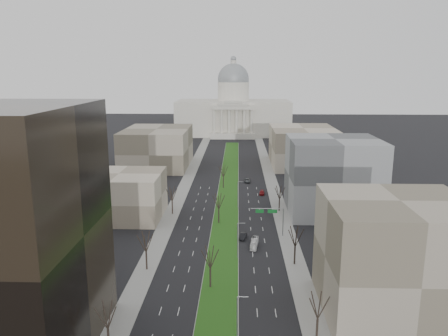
% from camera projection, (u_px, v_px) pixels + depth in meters
% --- Properties ---
extents(ground, '(600.00, 600.00, 0.00)m').
position_uv_depth(ground, '(228.00, 188.00, 170.28)').
color(ground, black).
rests_on(ground, ground).
extents(median, '(8.00, 222.03, 0.20)m').
position_uv_depth(median, '(228.00, 189.00, 169.27)').
color(median, '#999993').
rests_on(median, ground).
extents(sidewalk_left, '(5.00, 330.00, 0.15)m').
position_uv_depth(sidewalk_left, '(175.00, 207.00, 146.44)').
color(sidewalk_left, gray).
rests_on(sidewalk_left, ground).
extents(sidewalk_right, '(5.00, 330.00, 0.15)m').
position_uv_depth(sidewalk_right, '(279.00, 208.00, 145.33)').
color(sidewalk_right, gray).
rests_on(sidewalk_right, ground).
extents(capitol, '(80.00, 46.00, 55.00)m').
position_uv_depth(capitol, '(233.00, 111.00, 312.64)').
color(capitol, beige).
rests_on(capitol, ground).
extents(building_beige_left, '(26.00, 22.00, 14.00)m').
position_uv_depth(building_beige_left, '(120.00, 195.00, 135.67)').
color(building_beige_left, gray).
rests_on(building_beige_left, ground).
extents(building_tan_right, '(26.00, 24.00, 22.00)m').
position_uv_depth(building_tan_right, '(395.00, 257.00, 81.00)').
color(building_tan_right, gray).
rests_on(building_tan_right, ground).
extents(building_grey_right, '(28.00, 26.00, 24.00)m').
position_uv_depth(building_grey_right, '(333.00, 176.00, 139.28)').
color(building_grey_right, '#5C5E61').
rests_on(building_grey_right, ground).
extents(building_far_left, '(30.00, 40.00, 18.00)m').
position_uv_depth(building_far_left, '(157.00, 148.00, 208.45)').
color(building_far_left, gray).
rests_on(building_far_left, ground).
extents(building_far_right, '(30.00, 40.00, 18.00)m').
position_uv_depth(building_far_right, '(303.00, 147.00, 211.10)').
color(building_far_right, gray).
rests_on(building_far_right, ground).
extents(tree_left_near, '(5.10, 5.10, 9.18)m').
position_uv_depth(tree_left_near, '(107.00, 315.00, 69.90)').
color(tree_left_near, black).
rests_on(tree_left_near, ground).
extents(tree_left_mid, '(5.40, 5.40, 9.72)m').
position_uv_depth(tree_left_mid, '(146.00, 241.00, 99.07)').
color(tree_left_mid, black).
rests_on(tree_left_mid, ground).
extents(tree_left_far, '(5.28, 5.28, 9.50)m').
position_uv_depth(tree_left_far, '(172.00, 194.00, 138.12)').
color(tree_left_far, black).
rests_on(tree_left_far, ground).
extents(tree_right_near, '(5.16, 5.16, 9.29)m').
position_uv_depth(tree_right_near, '(318.00, 305.00, 72.69)').
color(tree_right_near, black).
rests_on(tree_right_near, ground).
extents(tree_right_mid, '(5.52, 5.52, 9.94)m').
position_uv_depth(tree_right_mid, '(295.00, 236.00, 101.85)').
color(tree_right_mid, black).
rests_on(tree_right_mid, ground).
extents(tree_right_far, '(5.04, 5.04, 9.07)m').
position_uv_depth(tree_right_far, '(280.00, 192.00, 141.00)').
color(tree_right_far, black).
rests_on(tree_right_far, ground).
extents(tree_median_a, '(5.40, 5.40, 9.72)m').
position_uv_depth(tree_median_a, '(210.00, 257.00, 90.79)').
color(tree_median_a, black).
rests_on(tree_median_a, ground).
extents(tree_median_b, '(5.40, 5.40, 9.72)m').
position_uv_depth(tree_median_b, '(219.00, 201.00, 129.80)').
color(tree_median_b, black).
rests_on(tree_median_b, ground).
extents(tree_median_c, '(5.40, 5.40, 9.72)m').
position_uv_depth(tree_median_c, '(223.00, 171.00, 168.82)').
color(tree_median_c, black).
rests_on(tree_median_c, ground).
extents(streetlamp_median_a, '(1.90, 0.20, 9.16)m').
position_uv_depth(streetlamp_median_a, '(238.00, 321.00, 71.57)').
color(streetlamp_median_a, gray).
rests_on(streetlamp_median_a, ground).
extents(streetlamp_median_b, '(1.90, 0.20, 9.16)m').
position_uv_depth(streetlamp_median_b, '(238.00, 240.00, 105.71)').
color(streetlamp_median_b, gray).
rests_on(streetlamp_median_b, ground).
extents(streetlamp_median_c, '(1.90, 0.20, 9.16)m').
position_uv_depth(streetlamp_median_c, '(238.00, 194.00, 144.73)').
color(streetlamp_median_c, gray).
rests_on(streetlamp_median_c, ground).
extents(mast_arm_signs, '(9.12, 0.24, 8.09)m').
position_uv_depth(mast_arm_signs, '(273.00, 215.00, 119.78)').
color(mast_arm_signs, gray).
rests_on(mast_arm_signs, ground).
extents(car_grey_near, '(2.31, 4.67, 1.53)m').
position_uv_depth(car_grey_near, '(253.00, 244.00, 113.53)').
color(car_grey_near, '#53555C').
rests_on(car_grey_near, ground).
extents(car_black, '(2.16, 4.69, 1.49)m').
position_uv_depth(car_black, '(243.00, 236.00, 119.09)').
color(car_black, black).
rests_on(car_black, ground).
extents(car_red, '(2.28, 4.65, 1.30)m').
position_uv_depth(car_red, '(262.00, 193.00, 161.75)').
color(car_red, maroon).
rests_on(car_red, ground).
extents(car_grey_far, '(2.49, 5.16, 1.42)m').
position_uv_depth(car_grey_far, '(247.00, 181.00, 179.51)').
color(car_grey_far, '#4B4F52').
rests_on(car_grey_far, ground).
extents(box_van, '(2.55, 7.21, 1.97)m').
position_uv_depth(box_van, '(254.00, 243.00, 113.53)').
color(box_van, white).
rests_on(box_van, ground).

